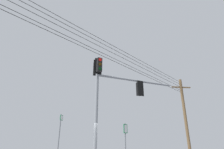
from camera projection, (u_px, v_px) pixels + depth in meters
The scene contains 5 objects.
signal_mast_assembly at pixel (111, 89), 11.38m from camera, with size 5.60×2.20×6.48m.
utility_pole_wooden at pixel (185, 115), 19.39m from camera, with size 1.90×1.30×8.26m.
route_sign_primary at pixel (125, 143), 9.06m from camera, with size 0.26×0.10×2.40m.
route_sign_secondary at pixel (59, 136), 11.00m from camera, with size 0.29×0.26×3.15m.
overhead_wire_span at pixel (83, 38), 11.22m from camera, with size 27.47×2.82×1.52m.
Camera 1 is at (-7.07, -8.55, 1.41)m, focal length 29.29 mm.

